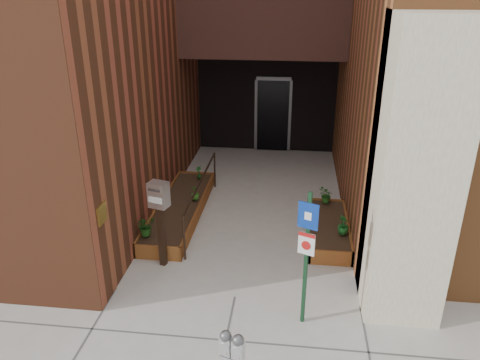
% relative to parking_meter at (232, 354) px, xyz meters
% --- Properties ---
extents(ground, '(80.00, 80.00, 0.00)m').
position_rel_parking_meter_xyz_m(ground, '(-0.27, 2.27, -0.98)').
color(ground, '#9E9991').
rests_on(ground, ground).
extents(planter_left, '(0.90, 3.60, 0.30)m').
position_rel_parking_meter_xyz_m(planter_left, '(-1.82, 4.97, -0.85)').
color(planter_left, brown).
rests_on(planter_left, ground).
extents(planter_right, '(0.80, 2.20, 0.30)m').
position_rel_parking_meter_xyz_m(planter_right, '(1.33, 4.47, -0.85)').
color(planter_right, brown).
rests_on(planter_right, ground).
extents(handrail, '(0.04, 3.34, 0.90)m').
position_rel_parking_meter_xyz_m(handrail, '(-1.32, 4.92, -0.24)').
color(handrail, black).
rests_on(handrail, ground).
extents(parking_meter, '(0.30, 0.18, 1.27)m').
position_rel_parking_meter_xyz_m(parking_meter, '(0.00, 0.00, 0.00)').
color(parking_meter, '#B7B7BA').
rests_on(parking_meter, ground).
extents(sign_post, '(0.28, 0.13, 2.14)m').
position_rel_parking_meter_xyz_m(sign_post, '(0.81, 1.81, 0.33)').
color(sign_post, '#13351D').
rests_on(sign_post, ground).
extents(payment_dropbox, '(0.37, 0.32, 1.62)m').
position_rel_parking_meter_xyz_m(payment_dropbox, '(-1.67, 3.07, 0.18)').
color(payment_dropbox, black).
rests_on(payment_dropbox, ground).
extents(shrub_left_a, '(0.49, 0.49, 0.39)m').
position_rel_parking_meter_xyz_m(shrub_left_a, '(-2.12, 3.56, -0.49)').
color(shrub_left_a, '#1D4F16').
rests_on(shrub_left_a, planter_left).
extents(shrub_left_b, '(0.24, 0.24, 0.32)m').
position_rel_parking_meter_xyz_m(shrub_left_b, '(-2.12, 5.02, -0.52)').
color(shrub_left_b, '#285C1A').
rests_on(shrub_left_b, planter_left).
extents(shrub_left_c, '(0.24, 0.24, 0.32)m').
position_rel_parking_meter_xyz_m(shrub_left_c, '(-1.52, 5.19, -0.52)').
color(shrub_left_c, '#2C611B').
rests_on(shrub_left_c, planter_left).
extents(shrub_left_d, '(0.24, 0.24, 0.32)m').
position_rel_parking_meter_xyz_m(shrub_left_d, '(-1.67, 6.35, -0.52)').
color(shrub_left_d, '#1C6221').
rests_on(shrub_left_d, planter_left).
extents(shrub_right_a, '(0.22, 0.22, 0.38)m').
position_rel_parking_meter_xyz_m(shrub_right_a, '(1.57, 4.04, -0.50)').
color(shrub_right_a, '#1A5C1F').
rests_on(shrub_right_a, planter_right).
extents(shrub_right_b, '(0.21, 0.21, 0.30)m').
position_rel_parking_meter_xyz_m(shrub_right_b, '(1.56, 4.18, -0.53)').
color(shrub_right_b, '#19581A').
rests_on(shrub_right_b, planter_right).
extents(shrub_right_c, '(0.42, 0.42, 0.34)m').
position_rel_parking_meter_xyz_m(shrub_right_c, '(1.32, 5.37, -0.52)').
color(shrub_right_c, '#215B1A').
rests_on(shrub_right_c, planter_right).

